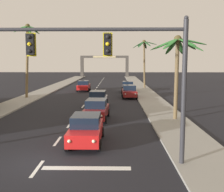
{
  "coord_description": "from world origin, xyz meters",
  "views": [
    {
      "loc": [
        3.52,
        -12.56,
        4.77
      ],
      "look_at": [
        3.22,
        8.0,
        2.2
      ],
      "focal_mm": 44.56,
      "sensor_mm": 36.0,
      "label": 1
    }
  ],
  "objects_px": {
    "sedan_lead_at_stop_bar": "(86,129)",
    "palm_left_third": "(27,46)",
    "palm_right_second": "(178,55)",
    "town_gateway_arch": "(105,63)",
    "palm_right_farthest": "(144,54)",
    "sedan_fifth_in_queue": "(98,99)",
    "sedan_oncoming_far": "(84,86)",
    "sedan_third_in_queue": "(96,109)",
    "traffic_signal_mast": "(110,59)",
    "sedan_parked_mid_kerb": "(129,91)",
    "sedan_parked_nearest_kerb": "(128,87)"
  },
  "relations": [
    {
      "from": "palm_right_second",
      "to": "town_gateway_arch",
      "type": "relative_size",
      "value": 0.47
    },
    {
      "from": "palm_left_third",
      "to": "palm_right_farthest",
      "type": "bearing_deg",
      "value": 40.59
    },
    {
      "from": "sedan_fifth_in_queue",
      "to": "sedan_oncoming_far",
      "type": "xyz_separation_m",
      "value": [
        -3.33,
        15.66,
        0.0
      ]
    },
    {
      "from": "traffic_signal_mast",
      "to": "palm_right_farthest",
      "type": "distance_m",
      "value": 37.3
    },
    {
      "from": "sedan_oncoming_far",
      "to": "palm_right_second",
      "type": "height_order",
      "value": "palm_right_second"
    },
    {
      "from": "sedan_parked_nearest_kerb",
      "to": "sedan_lead_at_stop_bar",
      "type": "bearing_deg",
      "value": -97.46
    },
    {
      "from": "sedan_oncoming_far",
      "to": "palm_right_farthest",
      "type": "height_order",
      "value": "palm_right_farthest"
    },
    {
      "from": "sedan_lead_at_stop_bar",
      "to": "sedan_oncoming_far",
      "type": "distance_m",
      "value": 29.06
    },
    {
      "from": "sedan_fifth_in_queue",
      "to": "sedan_third_in_queue",
      "type": "bearing_deg",
      "value": -87.33
    },
    {
      "from": "sedan_fifth_in_queue",
      "to": "town_gateway_arch",
      "type": "bearing_deg",
      "value": 91.66
    },
    {
      "from": "sedan_oncoming_far",
      "to": "sedan_parked_mid_kerb",
      "type": "height_order",
      "value": "same"
    },
    {
      "from": "sedan_lead_at_stop_bar",
      "to": "palm_right_farthest",
      "type": "relative_size",
      "value": 0.52
    },
    {
      "from": "traffic_signal_mast",
      "to": "sedan_parked_mid_kerb",
      "type": "bearing_deg",
      "value": 85.27
    },
    {
      "from": "sedan_parked_nearest_kerb",
      "to": "sedan_fifth_in_queue",
      "type": "bearing_deg",
      "value": -104.94
    },
    {
      "from": "palm_left_third",
      "to": "palm_right_farthest",
      "type": "height_order",
      "value": "palm_left_third"
    },
    {
      "from": "palm_right_second",
      "to": "town_gateway_arch",
      "type": "xyz_separation_m",
      "value": [
        -8.4,
        62.09,
        -1.07
      ]
    },
    {
      "from": "town_gateway_arch",
      "to": "sedan_parked_mid_kerb",
      "type": "bearing_deg",
      "value": -83.77
    },
    {
      "from": "sedan_third_in_queue",
      "to": "sedan_parked_nearest_kerb",
      "type": "bearing_deg",
      "value": 80.56
    },
    {
      "from": "sedan_lead_at_stop_bar",
      "to": "palm_right_farthest",
      "type": "height_order",
      "value": "palm_right_farthest"
    },
    {
      "from": "sedan_parked_mid_kerb",
      "to": "town_gateway_arch",
      "type": "relative_size",
      "value": 0.31
    },
    {
      "from": "sedan_fifth_in_queue",
      "to": "sedan_parked_mid_kerb",
      "type": "relative_size",
      "value": 1.0
    },
    {
      "from": "sedan_parked_nearest_kerb",
      "to": "sedan_parked_mid_kerb",
      "type": "bearing_deg",
      "value": -90.67
    },
    {
      "from": "sedan_lead_at_stop_bar",
      "to": "palm_right_farthest",
      "type": "distance_m",
      "value": 34.47
    },
    {
      "from": "sedan_third_in_queue",
      "to": "sedan_oncoming_far",
      "type": "relative_size",
      "value": 1.01
    },
    {
      "from": "sedan_oncoming_far",
      "to": "sedan_parked_nearest_kerb",
      "type": "xyz_separation_m",
      "value": [
        7.06,
        -1.67,
        0.0
      ]
    },
    {
      "from": "sedan_fifth_in_queue",
      "to": "sedan_parked_mid_kerb",
      "type": "bearing_deg",
      "value": 63.22
    },
    {
      "from": "sedan_parked_mid_kerb",
      "to": "palm_right_farthest",
      "type": "relative_size",
      "value": 0.53
    },
    {
      "from": "sedan_lead_at_stop_bar",
      "to": "palm_left_third",
      "type": "height_order",
      "value": "palm_left_third"
    },
    {
      "from": "sedan_parked_mid_kerb",
      "to": "sedan_parked_nearest_kerb",
      "type": "bearing_deg",
      "value": 89.33
    },
    {
      "from": "sedan_oncoming_far",
      "to": "town_gateway_arch",
      "type": "bearing_deg",
      "value": 87.5
    },
    {
      "from": "palm_right_farthest",
      "to": "sedan_oncoming_far",
      "type": "bearing_deg",
      "value": -155.73
    },
    {
      "from": "sedan_third_in_queue",
      "to": "town_gateway_arch",
      "type": "bearing_deg",
      "value": 91.76
    },
    {
      "from": "palm_right_second",
      "to": "palm_right_farthest",
      "type": "distance_m",
      "value": 26.99
    },
    {
      "from": "sedan_parked_mid_kerb",
      "to": "palm_left_third",
      "type": "bearing_deg",
      "value": -176.33
    },
    {
      "from": "sedan_oncoming_far",
      "to": "sedan_lead_at_stop_bar",
      "type": "bearing_deg",
      "value": -83.07
    },
    {
      "from": "sedan_third_in_queue",
      "to": "palm_left_third",
      "type": "bearing_deg",
      "value": 126.51
    },
    {
      "from": "sedan_oncoming_far",
      "to": "sedan_third_in_queue",
      "type": "bearing_deg",
      "value": -80.71
    },
    {
      "from": "sedan_fifth_in_queue",
      "to": "sedan_oncoming_far",
      "type": "relative_size",
      "value": 1.01
    },
    {
      "from": "palm_left_third",
      "to": "palm_right_second",
      "type": "distance_m",
      "value": 20.86
    },
    {
      "from": "sedan_parked_mid_kerb",
      "to": "palm_left_third",
      "type": "height_order",
      "value": "palm_left_third"
    },
    {
      "from": "sedan_third_in_queue",
      "to": "sedan_parked_nearest_kerb",
      "type": "relative_size",
      "value": 1.01
    },
    {
      "from": "sedan_parked_mid_kerb",
      "to": "palm_right_farthest",
      "type": "bearing_deg",
      "value": 76.34
    },
    {
      "from": "sedan_third_in_queue",
      "to": "palm_right_second",
      "type": "relative_size",
      "value": 0.66
    },
    {
      "from": "palm_right_second",
      "to": "traffic_signal_mast",
      "type": "bearing_deg",
      "value": -117.31
    },
    {
      "from": "sedan_lead_at_stop_bar",
      "to": "palm_left_third",
      "type": "bearing_deg",
      "value": 115.84
    },
    {
      "from": "sedan_parked_mid_kerb",
      "to": "palm_left_third",
      "type": "distance_m",
      "value": 14.25
    },
    {
      "from": "traffic_signal_mast",
      "to": "sedan_parked_nearest_kerb",
      "type": "xyz_separation_m",
      "value": [
        2.06,
        30.68,
        -4.03
      ]
    },
    {
      "from": "traffic_signal_mast",
      "to": "sedan_lead_at_stop_bar",
      "type": "xyz_separation_m",
      "value": [
        -1.5,
        3.5,
        -4.03
      ]
    },
    {
      "from": "sedan_parked_mid_kerb",
      "to": "palm_right_farthest",
      "type": "height_order",
      "value": "palm_right_farthest"
    },
    {
      "from": "palm_left_third",
      "to": "traffic_signal_mast",
      "type": "bearing_deg",
      "value": -64.56
    }
  ]
}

